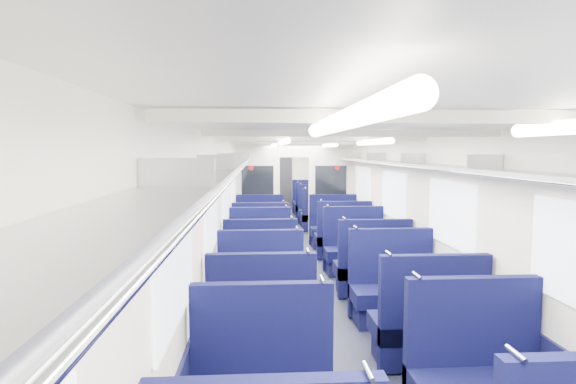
{
  "coord_description": "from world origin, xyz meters",
  "views": [
    {
      "loc": [
        -0.85,
        -8.16,
        2.15
      ],
      "look_at": [
        -0.11,
        3.5,
        1.12
      ],
      "focal_mm": 29.1,
      "sensor_mm": 36.0,
      "label": 1
    }
  ],
  "objects_px": {
    "seat_12": "(261,270)",
    "seat_13": "(372,271)",
    "seat_15": "(354,252)",
    "seat_21": "(321,217)",
    "seat_17": "(343,240)",
    "seat_26": "(259,204)",
    "seat_11": "(393,293)",
    "seat_10": "(261,296)",
    "seat_8": "(261,327)",
    "seat_18": "(260,231)",
    "seat_14": "(260,254)",
    "seat_25": "(312,208)",
    "seat_22": "(260,213)",
    "seat_7": "(479,384)",
    "seat_19": "(334,230)",
    "bulkhead": "(294,189)",
    "seat_24": "(259,207)",
    "seat_16": "(260,242)",
    "seat_23": "(317,212)",
    "end_door": "(282,182)",
    "seat_9": "(428,330)",
    "seat_27": "(308,204)",
    "seat_20": "(260,218)"
  },
  "relations": [
    {
      "from": "seat_15",
      "to": "seat_7",
      "type": "bearing_deg",
      "value": -90.0
    },
    {
      "from": "seat_12",
      "to": "seat_16",
      "type": "height_order",
      "value": "same"
    },
    {
      "from": "seat_8",
      "to": "seat_20",
      "type": "bearing_deg",
      "value": 90.0
    },
    {
      "from": "end_door",
      "to": "seat_22",
      "type": "relative_size",
      "value": 1.67
    },
    {
      "from": "seat_22",
      "to": "seat_7",
      "type": "bearing_deg",
      "value": -80.57
    },
    {
      "from": "seat_14",
      "to": "seat_25",
      "type": "bearing_deg",
      "value": 75.75
    },
    {
      "from": "seat_12",
      "to": "seat_13",
      "type": "distance_m",
      "value": 1.66
    },
    {
      "from": "seat_8",
      "to": "seat_10",
      "type": "xyz_separation_m",
      "value": [
        0.0,
        1.03,
        0.0
      ]
    },
    {
      "from": "seat_10",
      "to": "seat_23",
      "type": "relative_size",
      "value": 1.0
    },
    {
      "from": "seat_8",
      "to": "seat_9",
      "type": "xyz_separation_m",
      "value": [
        1.66,
        -0.17,
        0.0
      ]
    },
    {
      "from": "seat_15",
      "to": "seat_19",
      "type": "bearing_deg",
      "value": 90.0
    },
    {
      "from": "seat_16",
      "to": "seat_19",
      "type": "height_order",
      "value": "same"
    },
    {
      "from": "seat_15",
      "to": "seat_24",
      "type": "xyz_separation_m",
      "value": [
        -1.66,
        6.65,
        0.0
      ]
    },
    {
      "from": "seat_9",
      "to": "seat_25",
      "type": "relative_size",
      "value": 1.0
    },
    {
      "from": "seat_22",
      "to": "seat_23",
      "type": "xyz_separation_m",
      "value": [
        1.66,
        0.0,
        0.0
      ]
    },
    {
      "from": "seat_17",
      "to": "seat_21",
      "type": "xyz_separation_m",
      "value": [
        0.0,
        3.18,
        0.0
      ]
    },
    {
      "from": "seat_16",
      "to": "seat_20",
      "type": "distance_m",
      "value": 3.29
    },
    {
      "from": "seat_17",
      "to": "seat_26",
      "type": "distance_m",
      "value": 6.7
    },
    {
      "from": "seat_16",
      "to": "seat_27",
      "type": "relative_size",
      "value": 1.0
    },
    {
      "from": "seat_8",
      "to": "seat_18",
      "type": "distance_m",
      "value": 5.75
    },
    {
      "from": "seat_11",
      "to": "seat_24",
      "type": "xyz_separation_m",
      "value": [
        -1.66,
        9.02,
        0.0
      ]
    },
    {
      "from": "seat_16",
      "to": "seat_15",
      "type": "bearing_deg",
      "value": -31.31
    },
    {
      "from": "seat_8",
      "to": "seat_12",
      "type": "xyz_separation_m",
      "value": [
        0.0,
        2.26,
        0.0
      ]
    },
    {
      "from": "seat_18",
      "to": "seat_19",
      "type": "distance_m",
      "value": 1.66
    },
    {
      "from": "seat_10",
      "to": "seat_11",
      "type": "distance_m",
      "value": 1.66
    },
    {
      "from": "bulkhead",
      "to": "seat_21",
      "type": "distance_m",
      "value": 1.71
    },
    {
      "from": "seat_15",
      "to": "seat_21",
      "type": "relative_size",
      "value": 1.0
    },
    {
      "from": "seat_9",
      "to": "seat_26",
      "type": "distance_m",
      "value": 11.34
    },
    {
      "from": "seat_18",
      "to": "seat_23",
      "type": "relative_size",
      "value": 1.0
    },
    {
      "from": "seat_16",
      "to": "seat_17",
      "type": "bearing_deg",
      "value": 4.67
    },
    {
      "from": "seat_13",
      "to": "seat_15",
      "type": "distance_m",
      "value": 1.28
    },
    {
      "from": "seat_18",
      "to": "seat_21",
      "type": "relative_size",
      "value": 1.0
    },
    {
      "from": "seat_12",
      "to": "seat_23",
      "type": "bearing_deg",
      "value": 75.62
    },
    {
      "from": "seat_13",
      "to": "seat_26",
      "type": "xyz_separation_m",
      "value": [
        -1.66,
        8.92,
        0.0
      ]
    },
    {
      "from": "seat_10",
      "to": "seat_13",
      "type": "distance_m",
      "value": 1.99
    },
    {
      "from": "end_door",
      "to": "seat_23",
      "type": "bearing_deg",
      "value": -77.61
    },
    {
      "from": "seat_8",
      "to": "seat_17",
      "type": "height_order",
      "value": "same"
    },
    {
      "from": "seat_10",
      "to": "seat_18",
      "type": "height_order",
      "value": "same"
    },
    {
      "from": "seat_13",
      "to": "seat_16",
      "type": "xyz_separation_m",
      "value": [
        -1.66,
        2.29,
        0.0
      ]
    },
    {
      "from": "seat_24",
      "to": "seat_22",
      "type": "bearing_deg",
      "value": -90.0
    },
    {
      "from": "seat_8",
      "to": "seat_11",
      "type": "relative_size",
      "value": 1.0
    },
    {
      "from": "seat_11",
      "to": "seat_13",
      "type": "bearing_deg",
      "value": 90.0
    },
    {
      "from": "seat_26",
      "to": "seat_24",
      "type": "bearing_deg",
      "value": -90.0
    },
    {
      "from": "seat_12",
      "to": "seat_26",
      "type": "relative_size",
      "value": 1.0
    },
    {
      "from": "seat_19",
      "to": "bulkhead",
      "type": "bearing_deg",
      "value": 135.11
    },
    {
      "from": "seat_8",
      "to": "seat_11",
      "type": "xyz_separation_m",
      "value": [
        1.66,
        1.04,
        0.0
      ]
    },
    {
      "from": "seat_20",
      "to": "seat_9",
      "type": "bearing_deg",
      "value": -78.11
    },
    {
      "from": "bulkhead",
      "to": "seat_23",
      "type": "distance_m",
      "value": 2.52
    },
    {
      "from": "seat_8",
      "to": "seat_22",
      "type": "distance_m",
      "value": 8.73
    },
    {
      "from": "seat_21",
      "to": "seat_17",
      "type": "bearing_deg",
      "value": -90.0
    }
  ]
}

